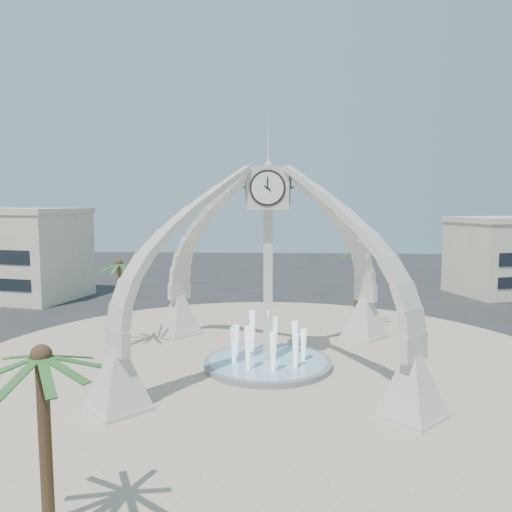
# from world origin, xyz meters

# --- Properties ---
(ground) EXTENTS (140.00, 140.00, 0.00)m
(ground) POSITION_xyz_m (0.00, 0.00, 0.00)
(ground) COLOR #282828
(ground) RESTS_ON ground
(plaza) EXTENTS (40.00, 40.00, 0.06)m
(plaza) POSITION_xyz_m (0.00, 0.00, 0.03)
(plaza) COLOR beige
(plaza) RESTS_ON ground
(clock_tower) EXTENTS (17.94, 17.94, 16.30)m
(clock_tower) POSITION_xyz_m (-0.00, -0.00, 6.49)
(clock_tower) COLOR beige
(clock_tower) RESTS_ON ground
(fountain) EXTENTS (8.00, 8.00, 3.62)m
(fountain) POSITION_xyz_m (0.00, 0.00, 0.29)
(fountain) COLOR gray
(fountain) RESTS_ON ground
(palm_west) EXTENTS (4.32, 4.32, 6.71)m
(palm_west) POSITION_xyz_m (-10.45, 3.33, 5.95)
(palm_west) COLOR brown
(palm_west) RESTS_ON ground
(palm_north) EXTENTS (5.30, 5.30, 7.22)m
(palm_north) POSITION_xyz_m (6.82, 10.01, 6.36)
(palm_north) COLOR brown
(palm_north) RESTS_ON ground
(palm_south) EXTENTS (5.01, 5.01, 6.62)m
(palm_south) POSITION_xyz_m (-5.91, -16.71, 5.79)
(palm_south) COLOR brown
(palm_south) RESTS_ON ground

